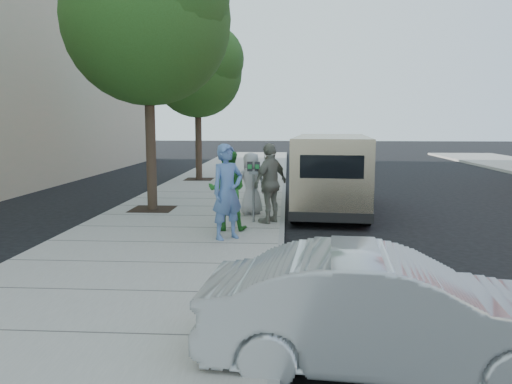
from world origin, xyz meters
TOP-DOWN VIEW (x-y plane):
  - ground at (0.00, 0.00)m, footprint 120.00×120.00m
  - sidewalk at (-1.00, 0.00)m, footprint 5.00×60.00m
  - curb_face at (1.44, 0.00)m, footprint 0.12×60.00m
  - tree_near at (-2.25, 2.40)m, footprint 4.62×4.60m
  - tree_far at (-2.25, 10.00)m, footprint 3.92×3.80m
  - parking_meter at (0.72, 0.72)m, footprint 0.31×0.11m
  - van at (2.85, 3.30)m, footprint 2.48×6.14m
  - sedan at (2.61, -6.39)m, footprint 4.02×1.70m
  - person_officer at (0.29, -1.11)m, footprint 0.88×0.84m
  - person_green_shirt at (0.18, -0.19)m, footprint 0.90×0.70m
  - person_gray_shirt at (0.58, 1.83)m, footprint 0.97×0.84m
  - person_striped_polo at (1.14, 0.70)m, footprint 1.08×1.21m

SIDE VIEW (x-z plane):
  - ground at x=0.00m, z-range 0.00..0.00m
  - sidewalk at x=-1.00m, z-range 0.00..0.15m
  - curb_face at x=1.44m, z-range -0.01..0.15m
  - sedan at x=2.61m, z-range 0.00..1.29m
  - person_gray_shirt at x=0.58m, z-range 0.15..1.83m
  - person_green_shirt at x=0.18m, z-range 0.15..2.00m
  - person_striped_polo at x=1.14m, z-range 0.15..2.12m
  - person_officer at x=0.29m, z-range 0.15..2.18m
  - van at x=2.85m, z-range 0.07..2.29m
  - parking_meter at x=0.72m, z-range 0.49..2.00m
  - tree_far at x=-2.25m, z-range 1.64..8.13m
  - tree_near at x=-2.25m, z-range 1.78..9.31m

